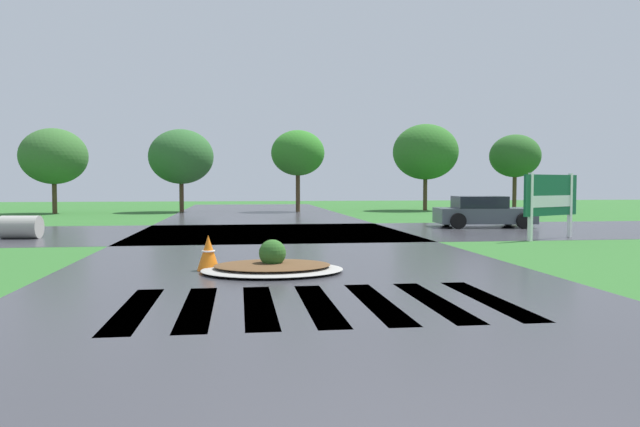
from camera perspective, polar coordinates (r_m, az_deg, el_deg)
name	(u,v)px	position (r m, az deg, el deg)	size (l,w,h in m)	color
asphalt_roadway	(292,264)	(13.63, -2.66, -4.83)	(9.95, 80.00, 0.01)	#35353A
asphalt_cross_road	(271,232)	(22.59, -4.68, -1.79)	(90.00, 8.95, 0.01)	#35353A
crosswalk_stripes	(319,304)	(9.18, -0.13, -8.60)	(5.85, 3.27, 0.01)	white
estate_billboard	(551,198)	(21.06, 21.10, 1.41)	(2.53, 1.40, 2.17)	white
median_island	(272,266)	(12.42, -4.54, -5.00)	(2.93, 2.29, 0.68)	#9E9B93
car_white_sedan	(483,212)	(26.15, 15.22, 0.10)	(4.15, 2.44, 1.30)	#4C545B
drainage_pipe_stack	(21,227)	(22.28, -26.55, -1.16)	(1.30, 0.89, 0.77)	#9E9B93
traffic_cone	(208,253)	(12.84, -10.57, -3.72)	(0.48, 0.48, 0.75)	orange
background_treeline	(267,155)	(39.35, -5.06, 5.59)	(41.32, 5.51, 5.89)	#4C3823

